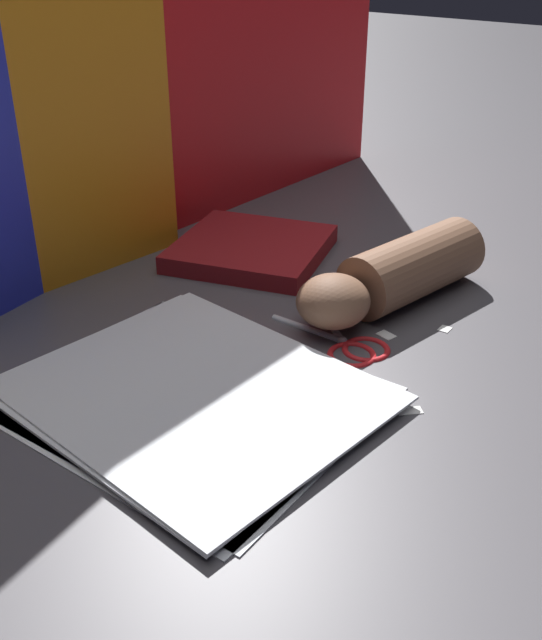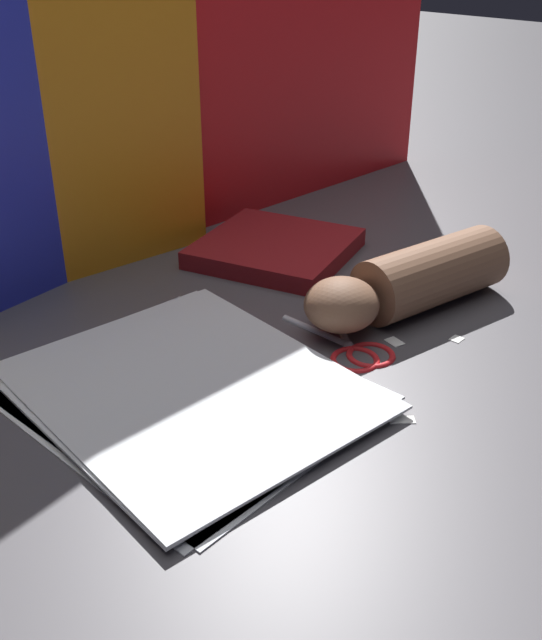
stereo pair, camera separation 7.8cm
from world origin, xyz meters
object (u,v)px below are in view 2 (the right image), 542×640
paper_stack (186,389)px  scissors (353,346)px  hand_forearm (410,281)px  book_closed (275,248)px

paper_stack → scissors: bearing=-19.1°
scissors → hand_forearm: (0.12, 0.01, 0.04)m
book_closed → hand_forearm: bearing=-91.8°
book_closed → scissors: book_closed is taller
scissors → hand_forearm: hand_forearm is taller
hand_forearm → book_closed: bearing=88.2°
book_closed → hand_forearm: 0.23m
book_closed → paper_stack: bearing=-150.5°
paper_stack → scissors: size_ratio=2.28×
scissors → paper_stack: bearing=160.9°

